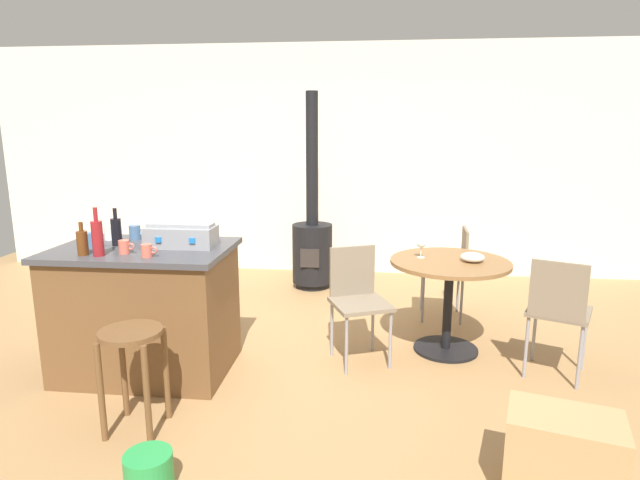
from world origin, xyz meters
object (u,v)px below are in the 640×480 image
object	(u,v)px
folding_chair_far	(450,266)
toolbox	(181,236)
bottle_1	(82,242)
cup_3	(93,240)
wood_stove	(312,241)
cup_2	(124,247)
wooden_stool	(132,355)
kitchen_island	(146,310)
dining_table	(449,283)
cup_0	(111,233)
folding_chair_left	(358,295)
bottle_2	(116,231)
bottle_0	(97,237)
cardboard_box	(562,458)
plastic_bucket	(149,472)
cup_1	(135,232)
serving_bowl	(473,257)
folding_chair_near	(558,308)
wine_glass	(421,244)
cup_4	(147,251)

from	to	relation	value
folding_chair_far	toolbox	size ratio (longest dim) A/B	1.78
bottle_1	cup_3	world-z (taller)	bottle_1
wood_stove	cup_2	bearing A→B (deg)	-112.10
wooden_stool	bottle_1	bearing A→B (deg)	137.57
kitchen_island	wooden_stool	world-z (taller)	kitchen_island
dining_table	cup_0	bearing A→B (deg)	-171.82
cup_2	kitchen_island	bearing A→B (deg)	82.19
kitchen_island	toolbox	xyz separation A→B (m)	(0.28, 0.04, 0.54)
cup_0	cup_3	bearing A→B (deg)	-89.07
folding_chair_left	toolbox	bearing A→B (deg)	-165.21
folding_chair_left	bottle_2	bearing A→B (deg)	-169.11
bottle_2	cup_0	bearing A→B (deg)	128.22
folding_chair_far	cup_0	distance (m)	2.92
toolbox	cup_2	xyz separation A→B (m)	(-0.30, -0.24, -0.03)
kitchen_island	dining_table	world-z (taller)	kitchen_island
folding_chair_far	bottle_0	size ratio (longest dim) A/B	2.65
wood_stove	cup_3	xyz separation A→B (m)	(-1.27, -2.21, 0.46)
cardboard_box	toolbox	bearing A→B (deg)	152.92
folding_chair_left	cardboard_box	bearing A→B (deg)	-55.17
cup_3	plastic_bucket	world-z (taller)	cup_3
toolbox	cup_0	bearing A→B (deg)	164.06
bottle_0	plastic_bucket	bearing A→B (deg)	-54.00
cup_1	serving_bowl	world-z (taller)	cup_1
bottle_2	serving_bowl	world-z (taller)	bottle_2
toolbox	cup_1	size ratio (longest dim) A/B	4.00
bottle_1	plastic_bucket	size ratio (longest dim) A/B	0.93
folding_chair_near	cup_2	distance (m)	2.98
folding_chair_near	cardboard_box	distance (m)	1.38
wine_glass	serving_bowl	bearing A→B (deg)	-12.53
folding_chair_near	cup_4	distance (m)	2.80
wooden_stool	toolbox	distance (m)	0.96
dining_table	serving_bowl	world-z (taller)	serving_bowl
plastic_bucket	bottle_1	bearing A→B (deg)	129.79
wood_stove	bottle_0	xyz separation A→B (m)	(-1.10, -2.44, 0.53)
bottle_0	bottle_1	xyz separation A→B (m)	(-0.11, 0.01, -0.04)
folding_chair_near	wood_stove	distance (m)	2.79
cup_3	cardboard_box	distance (m)	3.15
dining_table	folding_chair_near	bearing A→B (deg)	-29.76
kitchen_island	serving_bowl	xyz separation A→B (m)	(2.36, 0.57, 0.31)
folding_chair_far	cardboard_box	world-z (taller)	folding_chair_far
dining_table	cup_2	bearing A→B (deg)	-160.75
toolbox	kitchen_island	bearing A→B (deg)	-171.26
toolbox	bottle_2	distance (m)	0.47
folding_chair_near	bottle_2	bearing A→B (deg)	-177.27
wood_stove	cup_0	world-z (taller)	wood_stove
wooden_stool	cardboard_box	distance (m)	2.31
dining_table	wood_stove	world-z (taller)	wood_stove
wooden_stool	cup_0	world-z (taller)	cup_0
wooden_stool	folding_chair_far	size ratio (longest dim) A/B	0.73
bottle_1	plastic_bucket	world-z (taller)	bottle_1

